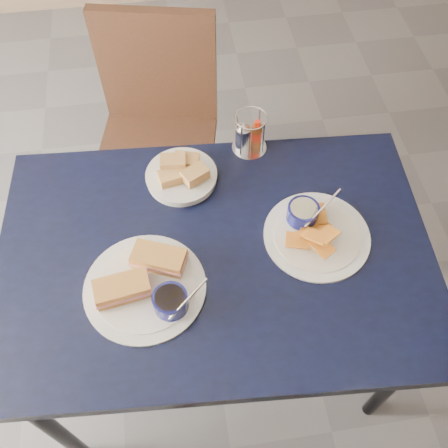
{
  "coord_description": "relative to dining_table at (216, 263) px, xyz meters",
  "views": [
    {
      "loc": [
        -0.07,
        -0.63,
        1.94
      ],
      "look_at": [
        0.04,
        0.11,
        0.82
      ],
      "focal_mm": 40.0,
      "sensor_mm": 36.0,
      "label": 1
    }
  ],
  "objects": [
    {
      "name": "ground",
      "position": [
        -0.01,
        -0.07,
        -0.68
      ],
      "size": [
        6.0,
        6.0,
        0.0
      ],
      "primitive_type": "plane",
      "color": "#4F4F54",
      "rests_on": "ground"
    },
    {
      "name": "dining_table",
      "position": [
        0.0,
        0.0,
        0.0
      ],
      "size": [
        1.26,
        0.88,
        0.75
      ],
      "color": "black",
      "rests_on": "ground"
    },
    {
      "name": "chair_far",
      "position": [
        -0.15,
        0.75,
        -0.14
      ],
      "size": [
        0.53,
        0.52,
        0.94
      ],
      "color": "black",
      "rests_on": "ground"
    },
    {
      "name": "sandwich_plate",
      "position": [
        -0.19,
        -0.08,
        0.09
      ],
      "size": [
        0.33,
        0.32,
        0.12
      ],
      "color": "white",
      "rests_on": "dining_table"
    },
    {
      "name": "plantain_plate",
      "position": [
        0.28,
        0.02,
        0.08
      ],
      "size": [
        0.3,
        0.3,
        0.12
      ],
      "color": "white",
      "rests_on": "dining_table"
    },
    {
      "name": "bread_basket",
      "position": [
        -0.07,
        0.27,
        0.09
      ],
      "size": [
        0.21,
        0.21,
        0.07
      ],
      "color": "white",
      "rests_on": "dining_table"
    },
    {
      "name": "condiment_caddy",
      "position": [
        0.15,
        0.37,
        0.12
      ],
      "size": [
        0.11,
        0.11,
        0.14
      ],
      "color": "silver",
      "rests_on": "dining_table"
    }
  ]
}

